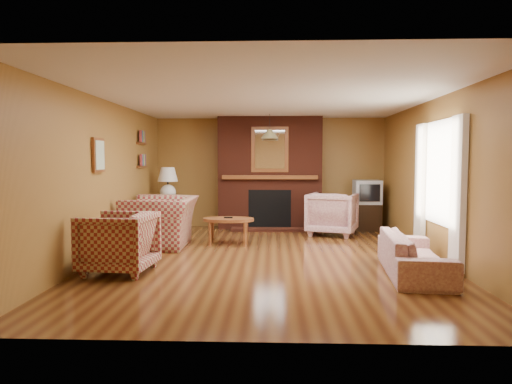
{
  "coord_description": "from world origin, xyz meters",
  "views": [
    {
      "loc": [
        0.08,
        -6.85,
        1.48
      ],
      "look_at": [
        -0.21,
        0.6,
        0.96
      ],
      "focal_mm": 32.0,
      "sensor_mm": 36.0,
      "label": 1
    }
  ],
  "objects_px": {
    "plaid_armchair": "(118,243)",
    "crt_tv": "(367,192)",
    "fireplace": "(270,174)",
    "plaid_loveseat": "(161,222)",
    "tv_stand": "(367,217)",
    "table_lamp": "(168,182)",
    "side_table": "(168,216)",
    "coffee_table": "(228,221)",
    "floral_armchair": "(332,214)",
    "floral_sofa": "(414,254)"
  },
  "relations": [
    {
      "from": "plaid_armchair",
      "to": "crt_tv",
      "type": "relative_size",
      "value": 1.61
    },
    {
      "from": "fireplace",
      "to": "crt_tv",
      "type": "relative_size",
      "value": 4.4
    },
    {
      "from": "plaid_loveseat",
      "to": "tv_stand",
      "type": "xyz_separation_m",
      "value": [
        3.9,
        1.95,
        -0.14
      ]
    },
    {
      "from": "plaid_loveseat",
      "to": "table_lamp",
      "type": "relative_size",
      "value": 1.91
    },
    {
      "from": "fireplace",
      "to": "tv_stand",
      "type": "relative_size",
      "value": 4.3
    },
    {
      "from": "side_table",
      "to": "table_lamp",
      "type": "relative_size",
      "value": 0.95
    },
    {
      "from": "coffee_table",
      "to": "crt_tv",
      "type": "height_order",
      "value": "crt_tv"
    },
    {
      "from": "tv_stand",
      "to": "crt_tv",
      "type": "xyz_separation_m",
      "value": [
        0.0,
        -0.01,
        0.53
      ]
    },
    {
      "from": "plaid_loveseat",
      "to": "plaid_armchair",
      "type": "relative_size",
      "value": 1.48
    },
    {
      "from": "floral_armchair",
      "to": "crt_tv",
      "type": "relative_size",
      "value": 1.7
    },
    {
      "from": "coffee_table",
      "to": "fireplace",
      "type": "bearing_deg",
      "value": 70.02
    },
    {
      "from": "plaid_loveseat",
      "to": "fireplace",
      "type": "bearing_deg",
      "value": 137.76
    },
    {
      "from": "floral_sofa",
      "to": "floral_armchair",
      "type": "height_order",
      "value": "floral_armchair"
    },
    {
      "from": "plaid_armchair",
      "to": "tv_stand",
      "type": "xyz_separation_m",
      "value": [
        4.0,
        3.82,
        -0.12
      ]
    },
    {
      "from": "plaid_armchair",
      "to": "tv_stand",
      "type": "height_order",
      "value": "plaid_armchair"
    },
    {
      "from": "floral_sofa",
      "to": "plaid_armchair",
      "type": "bearing_deg",
      "value": 96.94
    },
    {
      "from": "fireplace",
      "to": "coffee_table",
      "type": "relative_size",
      "value": 2.68
    },
    {
      "from": "table_lamp",
      "to": "coffee_table",
      "type": "bearing_deg",
      "value": -45.47
    },
    {
      "from": "table_lamp",
      "to": "plaid_loveseat",
      "type": "bearing_deg",
      "value": -81.14
    },
    {
      "from": "fireplace",
      "to": "table_lamp",
      "type": "relative_size",
      "value": 3.53
    },
    {
      "from": "floral_armchair",
      "to": "tv_stand",
      "type": "distance_m",
      "value": 1.03
    },
    {
      "from": "table_lamp",
      "to": "crt_tv",
      "type": "height_order",
      "value": "table_lamp"
    },
    {
      "from": "table_lamp",
      "to": "fireplace",
      "type": "bearing_deg",
      "value": 14.29
    },
    {
      "from": "tv_stand",
      "to": "table_lamp",
      "type": "bearing_deg",
      "value": -178.74
    },
    {
      "from": "fireplace",
      "to": "coffee_table",
      "type": "bearing_deg",
      "value": -109.98
    },
    {
      "from": "plaid_loveseat",
      "to": "plaid_armchair",
      "type": "distance_m",
      "value": 1.87
    },
    {
      "from": "plaid_loveseat",
      "to": "tv_stand",
      "type": "bearing_deg",
      "value": 115.23
    },
    {
      "from": "fireplace",
      "to": "floral_sofa",
      "type": "height_order",
      "value": "fireplace"
    },
    {
      "from": "floral_sofa",
      "to": "table_lamp",
      "type": "distance_m",
      "value": 5.31
    },
    {
      "from": "side_table",
      "to": "crt_tv",
      "type": "distance_m",
      "value": 4.19
    },
    {
      "from": "floral_sofa",
      "to": "side_table",
      "type": "xyz_separation_m",
      "value": [
        -4.0,
        3.41,
        0.06
      ]
    },
    {
      "from": "side_table",
      "to": "coffee_table",
      "type": "bearing_deg",
      "value": -45.47
    },
    {
      "from": "side_table",
      "to": "tv_stand",
      "type": "xyz_separation_m",
      "value": [
        4.15,
        0.35,
        -0.05
      ]
    },
    {
      "from": "fireplace",
      "to": "table_lamp",
      "type": "distance_m",
      "value": 2.17
    },
    {
      "from": "fireplace",
      "to": "coffee_table",
      "type": "height_order",
      "value": "fireplace"
    },
    {
      "from": "side_table",
      "to": "plaid_armchair",
      "type": "bearing_deg",
      "value": -87.53
    },
    {
      "from": "floral_armchair",
      "to": "table_lamp",
      "type": "height_order",
      "value": "table_lamp"
    },
    {
      "from": "plaid_armchair",
      "to": "floral_sofa",
      "type": "height_order",
      "value": "plaid_armchair"
    },
    {
      "from": "floral_sofa",
      "to": "side_table",
      "type": "distance_m",
      "value": 5.26
    },
    {
      "from": "floral_sofa",
      "to": "coffee_table",
      "type": "distance_m",
      "value": 3.29
    },
    {
      "from": "plaid_loveseat",
      "to": "floral_armchair",
      "type": "relative_size",
      "value": 1.4
    },
    {
      "from": "tv_stand",
      "to": "fireplace",
      "type": "bearing_deg",
      "value": 171.29
    },
    {
      "from": "plaid_loveseat",
      "to": "floral_sofa",
      "type": "height_order",
      "value": "plaid_loveseat"
    },
    {
      "from": "tv_stand",
      "to": "side_table",
      "type": "bearing_deg",
      "value": -178.74
    },
    {
      "from": "floral_armchair",
      "to": "crt_tv",
      "type": "distance_m",
      "value": 1.09
    },
    {
      "from": "table_lamp",
      "to": "tv_stand",
      "type": "bearing_deg",
      "value": 4.82
    },
    {
      "from": "floral_sofa",
      "to": "table_lamp",
      "type": "bearing_deg",
      "value": 55.52
    },
    {
      "from": "table_lamp",
      "to": "tv_stand",
      "type": "height_order",
      "value": "table_lamp"
    },
    {
      "from": "plaid_loveseat",
      "to": "coffee_table",
      "type": "distance_m",
      "value": 1.16
    },
    {
      "from": "plaid_loveseat",
      "to": "crt_tv",
      "type": "relative_size",
      "value": 2.38
    }
  ]
}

